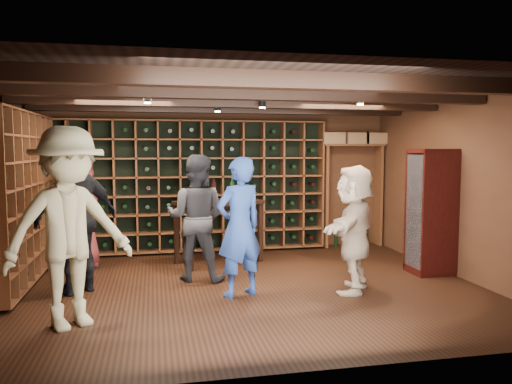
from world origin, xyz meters
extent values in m
plane|color=black|center=(0.00, 0.00, 0.00)|extent=(6.00, 6.00, 0.00)
plane|color=#4D2B1A|center=(0.00, 2.50, 1.25)|extent=(6.00, 0.00, 6.00)
plane|color=#4D2B1A|center=(0.00, -2.50, 1.25)|extent=(6.00, 0.00, 6.00)
plane|color=#4D2B1A|center=(3.00, 0.00, 1.25)|extent=(0.00, 5.00, 5.00)
plane|color=black|center=(0.00, 0.00, 2.50)|extent=(6.00, 6.00, 0.00)
cube|color=black|center=(0.00, -1.60, 2.42)|extent=(5.90, 0.18, 0.16)
cube|color=black|center=(0.00, -0.50, 2.42)|extent=(5.90, 0.18, 0.16)
cube|color=black|center=(0.00, 0.60, 2.42)|extent=(5.90, 0.18, 0.16)
cube|color=black|center=(0.00, 1.70, 2.42)|extent=(5.90, 0.18, 0.16)
cylinder|color=black|center=(-1.20, 0.00, 2.39)|extent=(0.10, 0.10, 0.10)
cylinder|color=black|center=(0.30, 0.40, 2.39)|extent=(0.10, 0.10, 0.10)
cylinder|color=black|center=(1.40, -0.30, 2.39)|extent=(0.10, 0.10, 0.10)
cylinder|color=black|center=(-0.20, 1.20, 2.39)|extent=(0.10, 0.10, 0.10)
cube|color=brown|center=(-0.52, 2.33, 1.15)|extent=(4.65, 0.30, 2.20)
cube|color=black|center=(-0.52, 2.33, 1.15)|extent=(4.56, 0.02, 2.16)
cube|color=brown|center=(-2.83, 0.82, 1.15)|extent=(0.30, 2.65, 2.20)
cube|color=black|center=(-2.83, 0.82, 1.15)|extent=(0.29, 0.02, 2.16)
cube|color=brown|center=(2.40, 2.32, 1.85)|extent=(1.15, 0.32, 0.04)
cube|color=brown|center=(2.92, 2.32, 0.93)|extent=(0.05, 0.28, 1.85)
cube|color=brown|center=(1.88, 2.32, 0.93)|extent=(0.05, 0.28, 1.85)
cube|color=#9A724D|center=(2.00, 2.32, 1.97)|extent=(0.40, 0.30, 0.20)
cube|color=#9A724D|center=(2.45, 2.32, 1.97)|extent=(0.40, 0.30, 0.20)
cube|color=#9A724D|center=(2.80, 2.32, 1.97)|extent=(0.40, 0.30, 0.20)
cube|color=black|center=(2.72, 0.20, 0.05)|extent=(0.55, 0.50, 0.10)
cube|color=black|center=(2.72, 0.20, 0.90)|extent=(0.55, 0.50, 1.70)
cube|color=white|center=(2.46, 0.20, 0.90)|extent=(0.01, 0.46, 1.60)
cube|color=black|center=(2.72, 0.20, 0.90)|extent=(0.50, 0.44, 0.02)
sphere|color=#59260C|center=(2.70, 0.20, 1.00)|extent=(0.18, 0.18, 0.18)
imported|color=navy|center=(-0.14, -0.33, 0.84)|extent=(0.72, 0.61, 1.69)
imported|color=black|center=(-0.59, 0.52, 0.85)|extent=(1.00, 0.89, 1.71)
imported|color=maroon|center=(-2.21, 1.48, 0.83)|extent=(0.59, 0.85, 1.66)
imported|color=black|center=(-2.08, 0.21, 0.93)|extent=(1.13, 1.05, 1.86)
imported|color=gray|center=(-1.97, -1.04, 1.00)|extent=(1.49, 1.30, 2.00)
imported|color=tan|center=(1.29, -0.42, 0.79)|extent=(1.19, 1.49, 1.58)
cube|color=black|center=(-0.16, 1.47, 0.95)|extent=(1.44, 1.05, 0.05)
cube|color=black|center=(-0.63, 1.02, 0.47)|extent=(0.08, 0.08, 0.93)
cube|color=black|center=(0.49, 1.42, 0.47)|extent=(0.08, 0.08, 0.93)
cube|color=black|center=(-0.81, 1.52, 0.47)|extent=(0.08, 0.08, 0.93)
cube|color=black|center=(0.31, 1.93, 0.47)|extent=(0.08, 0.08, 0.93)
cylinder|color=black|center=(-0.48, 1.41, 1.12)|extent=(0.07, 0.07, 0.28)
cylinder|color=black|center=(-0.23, 1.50, 1.12)|extent=(0.07, 0.07, 0.28)
cylinder|color=black|center=(0.08, 1.61, 1.12)|extent=(0.07, 0.07, 0.28)
camera|label=1|loc=(-1.15, -6.19, 1.78)|focal=35.00mm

